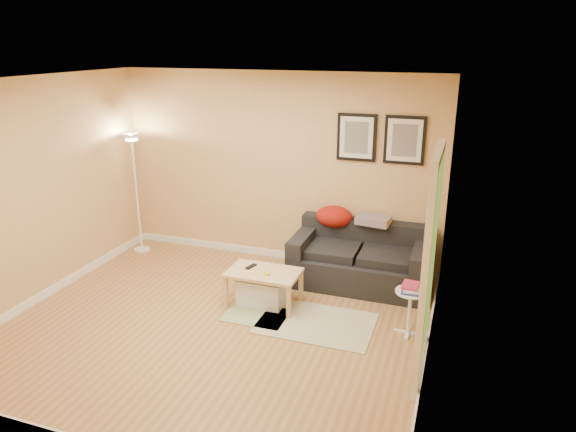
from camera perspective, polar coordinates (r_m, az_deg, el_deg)
The scene contains 24 objects.
floor at distance 5.93m, azimuth -7.89°, elevation -11.62°, with size 4.50×4.50×0.00m, color #AB7C49.
ceiling at distance 5.14m, azimuth -9.21°, elevation 14.28°, with size 4.50×4.50×0.00m, color white.
wall_back at distance 7.16m, azimuth -1.16°, elevation 5.15°, with size 4.50×4.50×0.00m, color tan.
wall_front at distance 3.87m, azimuth -22.25°, elevation -8.44°, with size 4.50×4.50×0.00m, color tan.
wall_left at distance 6.71m, azimuth -25.87°, elevation 2.33°, with size 4.00×4.00×0.00m, color tan.
wall_right at distance 4.83m, azimuth 15.99°, elevation -2.35°, with size 4.00×4.00×0.00m, color tan.
baseboard_back at distance 7.54m, azimuth -1.13°, elevation -4.15°, with size 4.50×0.02×0.10m, color white.
baseboard_left at distance 7.12m, azimuth -24.39°, elevation -7.37°, with size 0.02×4.00×0.10m, color white.
baseboard_right at distance 5.39m, azimuth 14.67°, elevation -14.84°, with size 0.02×4.00×0.10m, color white.
sofa at distance 6.69m, azimuth 7.83°, elevation -4.37°, with size 1.70×0.90×0.75m, color black, non-canonical shape.
red_throw at distance 6.89m, azimuth 5.06°, elevation -0.06°, with size 0.48×0.36×0.28m, color maroon, non-canonical shape.
plaid_throw at distance 6.78m, azimuth 9.28°, elevation -0.46°, with size 0.42×0.26×0.10m, color tan, non-canonical shape.
framed_print_left at distance 6.74m, azimuth 7.48°, elevation 8.49°, with size 0.50×0.04×0.60m, color black, non-canonical shape.
framed_print_right at distance 6.65m, azimuth 12.59°, elevation 8.07°, with size 0.50×0.04×0.60m, color black, non-canonical shape.
area_rug at distance 5.89m, azimuth 3.09°, elevation -11.58°, with size 1.25×0.85×0.01m, color #BDB896.
green_runner at distance 6.05m, azimuth -3.49°, elevation -10.74°, with size 0.70×0.50×0.01m, color #668C4C.
coffee_table at distance 6.21m, azimuth -2.65°, elevation -7.79°, with size 0.84×0.51×0.42m, color #E5BA8C, non-canonical shape.
remote_control at distance 6.23m, azimuth -4.05°, elevation -5.50°, with size 0.05×0.16×0.02m, color black.
tape_roll at distance 6.02m, azimuth -2.32°, elevation -6.30°, with size 0.07×0.07×0.03m, color yellow.
storage_bin at distance 6.23m, azimuth -2.78°, elevation -8.08°, with size 0.55×0.40×0.34m, color white, non-canonical shape.
side_table at distance 5.74m, azimuth 13.07°, elevation -10.19°, with size 0.33×0.33×0.50m, color white, non-canonical shape.
book_stack at distance 5.61m, azimuth 13.28°, elevation -7.59°, with size 0.18×0.24×0.08m, color #323698, non-canonical shape.
floor_lamp at distance 7.83m, azimuth -16.13°, elevation 2.02°, with size 0.23×0.23×1.75m, color white, non-canonical shape.
doorway at distance 4.80m, azimuth 14.98°, elevation -5.97°, with size 0.12×1.01×2.13m, color white, non-canonical shape.
Camera 1 is at (2.41, -4.53, 2.97)m, focal length 32.64 mm.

